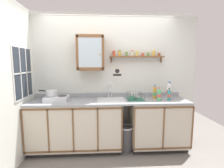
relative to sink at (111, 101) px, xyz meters
name	(u,v)px	position (x,y,z in m)	size (l,w,h in m)	color
floor	(110,157)	(-0.03, -0.35, -0.91)	(5.89, 5.89, 0.00)	slate
back_wall	(109,79)	(-0.03, 0.28, 0.38)	(3.49, 0.07, 2.56)	silver
side_wall_left	(5,87)	(-1.50, -0.64, 0.37)	(0.05, 3.40, 2.56)	silver
lower_cabinet_run	(76,126)	(-0.64, -0.04, -0.46)	(1.65, 0.61, 0.90)	black
lower_cabinet_run_right	(158,124)	(0.89, -0.04, -0.46)	(1.04, 0.61, 0.90)	black
countertop	(109,101)	(-0.03, -0.04, 0.01)	(2.85, 0.63, 0.03)	gray
backsplash	(109,95)	(-0.03, 0.25, 0.06)	(2.85, 0.02, 0.08)	gray
sink	(111,101)	(0.00, 0.00, 0.00)	(0.50, 0.47, 0.44)	silver
hot_plate_stove	(57,99)	(-0.96, -0.06, 0.07)	(0.40, 0.32, 0.09)	silver
saucepan	(51,93)	(-1.06, -0.03, 0.17)	(0.36, 0.22, 0.10)	silver
bottle_soda_green_0	(159,95)	(0.86, -0.15, 0.13)	(0.07, 0.07, 0.24)	#4CB266
bottle_opaque_white_1	(169,91)	(1.10, 0.00, 0.17)	(0.08, 0.08, 0.33)	white
bottle_detergent_teal_2	(169,95)	(1.05, -0.11, 0.12)	(0.06, 0.06, 0.22)	teal
bottle_juice_amber_3	(155,93)	(0.83, 0.03, 0.14)	(0.07, 0.07, 0.26)	gold
dish_rack	(135,98)	(0.45, -0.03, 0.06)	(0.30, 0.26, 0.17)	#26664C
mug	(132,98)	(0.38, -0.08, 0.07)	(0.12, 0.08, 0.09)	#337259
wall_cabinet	(91,53)	(-0.36, 0.11, 0.87)	(0.49, 0.33, 0.63)	brown
spice_shelf	(137,56)	(0.51, 0.19, 0.83)	(1.04, 0.14, 0.23)	brown
warning_sign	(117,72)	(0.14, 0.25, 0.51)	(0.19, 0.01, 0.22)	silver
window	(23,73)	(-1.47, -0.16, 0.53)	(0.03, 0.64, 0.86)	#262D38
trash_bin	(126,138)	(0.28, -0.12, -0.67)	(0.30, 0.30, 0.46)	#4C4C51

